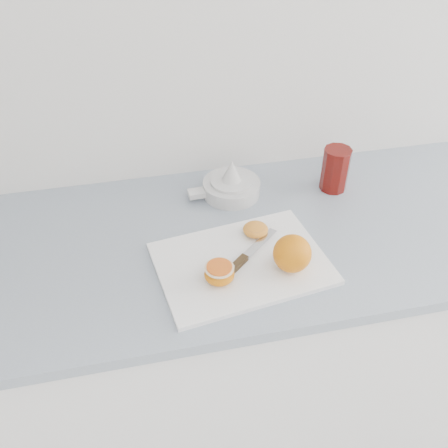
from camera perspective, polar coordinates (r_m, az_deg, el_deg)
name	(u,v)px	position (r m, az deg, el deg)	size (l,w,h in m)	color
counter	(281,334)	(1.61, 6.51, -12.38)	(2.37, 0.64, 0.89)	white
cutting_board	(242,263)	(1.17, 2.02, -4.51)	(0.39, 0.28, 0.01)	white
whole_orange	(292,253)	(1.13, 7.80, -3.36)	(0.09, 0.09, 0.09)	orange
half_orange	(219,273)	(1.11, -0.53, -5.66)	(0.07, 0.07, 0.04)	orange
squeezed_shell	(256,229)	(1.23, 3.63, -0.60)	(0.06, 0.06, 0.03)	orange
paring_knife	(239,263)	(1.15, 1.68, -4.51)	(0.18, 0.16, 0.01)	#45311B
citrus_juicer	(231,185)	(1.37, 0.79, 4.46)	(0.20, 0.16, 0.11)	white
red_tumbler	(335,171)	(1.42, 12.57, 5.96)	(0.08, 0.08, 0.13)	#630F0B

